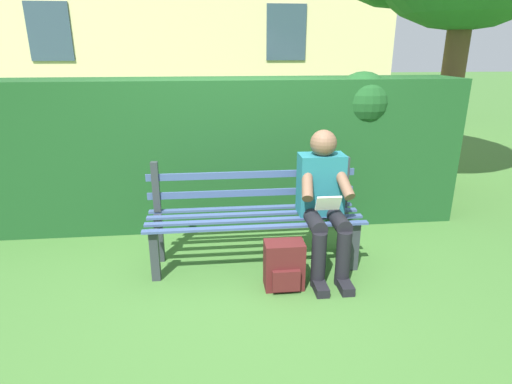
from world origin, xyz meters
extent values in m
plane|color=#3D6B2D|center=(0.00, 0.00, 0.00)|extent=(60.00, 60.00, 0.00)
cube|color=#2D3338|center=(-0.84, 0.17, 0.22)|extent=(0.07, 0.07, 0.44)
cube|color=#2D3338|center=(0.84, 0.17, 0.22)|extent=(0.07, 0.07, 0.44)
cube|color=#2D3338|center=(-0.84, -0.17, 0.22)|extent=(0.07, 0.07, 0.44)
cube|color=#2D3338|center=(0.84, -0.17, 0.22)|extent=(0.07, 0.07, 0.44)
cube|color=#384C7A|center=(0.00, -0.22, 0.45)|extent=(1.83, 0.06, 0.02)
cube|color=#384C7A|center=(0.00, -0.07, 0.45)|extent=(1.83, 0.06, 0.02)
cube|color=#384C7A|center=(0.00, 0.07, 0.45)|extent=(1.83, 0.06, 0.02)
cube|color=#384C7A|center=(0.00, 0.22, 0.45)|extent=(1.83, 0.06, 0.02)
cube|color=#2D3338|center=(-0.84, -0.21, 0.69)|extent=(0.06, 0.06, 0.44)
cube|color=#2D3338|center=(0.84, -0.21, 0.69)|extent=(0.06, 0.06, 0.44)
cube|color=#384C7A|center=(0.00, -0.21, 0.60)|extent=(1.83, 0.02, 0.06)
cube|color=#384C7A|center=(0.00, -0.21, 0.77)|extent=(1.83, 0.02, 0.06)
cube|color=#1E6672|center=(-0.57, -0.02, 0.72)|extent=(0.38, 0.22, 0.52)
sphere|color=brown|center=(-0.57, 0.00, 1.08)|extent=(0.22, 0.22, 0.22)
cylinder|color=black|center=(-0.67, 0.19, 0.48)|extent=(0.13, 0.42, 0.13)
cylinder|color=black|center=(-0.47, 0.19, 0.48)|extent=(0.13, 0.42, 0.13)
cylinder|color=black|center=(-0.67, 0.40, 0.23)|extent=(0.12, 0.12, 0.46)
cylinder|color=black|center=(-0.47, 0.40, 0.23)|extent=(0.12, 0.12, 0.46)
cube|color=black|center=(-0.67, 0.48, 0.04)|extent=(0.10, 0.24, 0.07)
cube|color=black|center=(-0.47, 0.48, 0.04)|extent=(0.10, 0.24, 0.07)
cylinder|color=brown|center=(-0.72, 0.12, 0.78)|extent=(0.14, 0.32, 0.26)
cylinder|color=brown|center=(-0.42, 0.12, 0.78)|extent=(0.14, 0.32, 0.26)
cube|color=white|center=(-0.57, 0.24, 0.65)|extent=(0.20, 0.07, 0.13)
cube|color=#19471E|center=(0.32, -1.08, 0.77)|extent=(5.15, 0.66, 1.53)
sphere|color=#19471E|center=(-1.23, -0.98, 1.30)|extent=(0.59, 0.59, 0.59)
sphere|color=#19471E|center=(1.61, -1.15, 1.23)|extent=(0.53, 0.53, 0.53)
cylinder|color=brown|center=(-2.76, -1.96, 1.33)|extent=(0.29, 0.29, 2.67)
cube|color=#334756|center=(-1.42, -6.70, 2.15)|extent=(0.90, 0.04, 1.20)
cube|color=#334756|center=(3.72, -6.70, 2.15)|extent=(0.90, 0.04, 1.20)
cube|color=#4C1919|center=(-0.19, 0.39, 0.20)|extent=(0.31, 0.19, 0.39)
cube|color=#4C1919|center=(-0.19, 0.50, 0.12)|extent=(0.22, 0.04, 0.17)
cylinder|color=#4C1919|center=(-0.28, 0.28, 0.22)|extent=(0.04, 0.04, 0.23)
cylinder|color=#4C1919|center=(-0.10, 0.28, 0.22)|extent=(0.04, 0.04, 0.23)
camera|label=1|loc=(0.34, 3.31, 1.82)|focal=29.48mm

